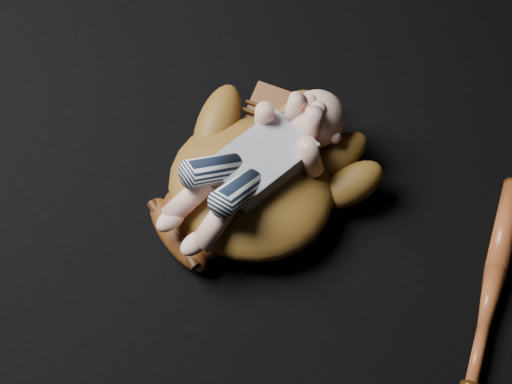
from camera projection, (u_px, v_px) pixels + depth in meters
baseball_glove at (251, 182)px, 1.38m from camera, size 0.50×0.53×0.14m
newborn_baby at (249, 166)px, 1.32m from camera, size 0.23×0.41×0.16m
baseball_bat at (493, 281)px, 1.32m from camera, size 0.17×0.41×0.04m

